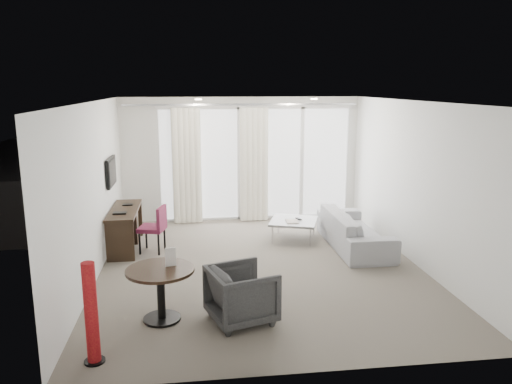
{
  "coord_description": "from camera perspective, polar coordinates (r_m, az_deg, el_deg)",
  "views": [
    {
      "loc": [
        -1.04,
        -7.42,
        2.84
      ],
      "look_at": [
        0.0,
        0.6,
        1.1
      ],
      "focal_mm": 35.0,
      "sensor_mm": 36.0,
      "label": 1
    }
  ],
  "objects": [
    {
      "name": "wall_front",
      "position": [
        4.8,
        5.59,
        -6.66
      ],
      "size": [
        5.0,
        0.0,
        2.6
      ],
      "primitive_type": "cube",
      "color": "silver",
      "rests_on": "ground"
    },
    {
      "name": "tub_armchair",
      "position": [
        6.2,
        -1.64,
        -11.63
      ],
      "size": [
        0.94,
        0.92,
        0.69
      ],
      "primitive_type": "imported",
      "rotation": [
        0.0,
        0.0,
        1.87
      ],
      "color": "#2F2F30",
      "rests_on": "floor"
    },
    {
      "name": "window_panel",
      "position": [
        10.62,
        -0.05,
        3.26
      ],
      "size": [
        4.0,
        0.02,
        2.38
      ],
      "primitive_type": null,
      "color": "white",
      "rests_on": "ground"
    },
    {
      "name": "rattan_chair_b",
      "position": [
        12.99,
        5.62,
        1.09
      ],
      "size": [
        0.62,
        0.62,
        0.72
      ],
      "primitive_type": null,
      "rotation": [
        0.0,
        0.0,
        -0.31
      ],
      "color": "#563221",
      "rests_on": "terrace_slab"
    },
    {
      "name": "balustrade",
      "position": [
        13.64,
        -1.65,
        2.27
      ],
      "size": [
        5.5,
        0.06,
        1.05
      ],
      "primitive_type": null,
      "color": "#B2B2B7",
      "rests_on": "terrace_slab"
    },
    {
      "name": "rattan_table",
      "position": [
        12.23,
        2.57,
        -0.14
      ],
      "size": [
        0.61,
        0.61,
        0.48
      ],
      "primitive_type": null,
      "rotation": [
        0.0,
        0.0,
        -0.32
      ],
      "color": "#563221",
      "rests_on": "terrace_slab"
    },
    {
      "name": "tv",
      "position": [
        9.11,
        -16.23,
        2.24
      ],
      "size": [
        0.05,
        0.8,
        0.5
      ],
      "primitive_type": null,
      "color": "black",
      "rests_on": "wall_left"
    },
    {
      "name": "wall_right",
      "position": [
        8.37,
        17.79,
        0.94
      ],
      "size": [
        0.0,
        6.0,
        2.6
      ],
      "primitive_type": "cube",
      "color": "silver",
      "rests_on": "ground"
    },
    {
      "name": "curtain_right",
      "position": [
        10.46,
        -0.21,
        3.12
      ],
      "size": [
        0.6,
        0.2,
        2.38
      ],
      "primitive_type": null,
      "color": "white",
      "rests_on": "ground"
    },
    {
      "name": "terrace_slab",
      "position": [
        12.35,
        -0.95,
        -1.44
      ],
      "size": [
        5.6,
        3.0,
        0.12
      ],
      "primitive_type": "cube",
      "color": "#4D4D50",
      "rests_on": "ground"
    },
    {
      "name": "floor",
      "position": [
        8.02,
        0.56,
        -8.61
      ],
      "size": [
        5.0,
        6.0,
        0.0
      ],
      "primitive_type": "cube",
      "color": "#635C50",
      "rests_on": "ground"
    },
    {
      "name": "red_lamp",
      "position": [
        5.53,
        -18.32,
        -13.03
      ],
      "size": [
        0.26,
        0.26,
        1.1
      ],
      "primitive_type": "cylinder",
      "rotation": [
        0.0,
        0.0,
        -0.2
      ],
      "color": "maroon",
      "rests_on": "floor"
    },
    {
      "name": "desk_chair",
      "position": [
        8.81,
        -11.82,
        -4.16
      ],
      "size": [
        0.54,
        0.52,
        0.81
      ],
      "primitive_type": null,
      "rotation": [
        0.0,
        0.0,
        -0.26
      ],
      "color": "maroon",
      "rests_on": "floor"
    },
    {
      "name": "downlight_b",
      "position": [
        9.3,
        6.66,
        10.52
      ],
      "size": [
        0.12,
        0.12,
        0.02
      ],
      "primitive_type": "cylinder",
      "color": "#FFE0B2",
      "rests_on": "ceiling"
    },
    {
      "name": "window_frame",
      "position": [
        10.61,
        -0.04,
        3.25
      ],
      "size": [
        4.1,
        0.06,
        2.44
      ],
      "primitive_type": null,
      "color": "white",
      "rests_on": "ground"
    },
    {
      "name": "remote",
      "position": [
        9.39,
        4.89,
        -3.22
      ],
      "size": [
        0.09,
        0.16,
        0.02
      ],
      "primitive_type": null,
      "rotation": [
        0.0,
        0.0,
        0.34
      ],
      "color": "black",
      "rests_on": "coffee_table"
    },
    {
      "name": "downlight_a",
      "position": [
        9.03,
        -6.61,
        10.47
      ],
      "size": [
        0.12,
        0.12,
        0.02
      ],
      "primitive_type": "cylinder",
      "color": "#FFE0B2",
      "rests_on": "ceiling"
    },
    {
      "name": "wall_left",
      "position": [
        7.72,
        -18.12,
        0.02
      ],
      "size": [
        0.0,
        6.0,
        2.6
      ],
      "primitive_type": "cube",
      "color": "silver",
      "rests_on": "ground"
    },
    {
      "name": "curtain_track",
      "position": [
        10.3,
        -1.62,
        9.97
      ],
      "size": [
        4.8,
        0.04,
        0.04
      ],
      "primitive_type": null,
      "color": "#B2B2B7",
      "rests_on": "ceiling"
    },
    {
      "name": "curtain_left",
      "position": [
        10.38,
        -7.91,
        2.93
      ],
      "size": [
        0.6,
        0.2,
        2.38
      ],
      "primitive_type": null,
      "color": "white",
      "rests_on": "ground"
    },
    {
      "name": "magazine",
      "position": [
        9.21,
        4.14,
        -3.51
      ],
      "size": [
        0.21,
        0.26,
        0.01
      ],
      "primitive_type": null,
      "rotation": [
        0.0,
        0.0,
        -0.06
      ],
      "color": "gray",
      "rests_on": "coffee_table"
    },
    {
      "name": "desk",
      "position": [
        9.13,
        -14.71,
        -4.07
      ],
      "size": [
        0.47,
        1.51,
        0.71
      ],
      "primitive_type": null,
      "color": "black",
      "rests_on": "floor"
    },
    {
      "name": "coffee_table",
      "position": [
        9.38,
        4.32,
        -4.32
      ],
      "size": [
        1.06,
        1.06,
        0.38
      ],
      "primitive_type": null,
      "rotation": [
        0.0,
        0.0,
        -0.33
      ],
      "color": "gray",
      "rests_on": "floor"
    },
    {
      "name": "menu_card",
      "position": [
        6.26,
        -9.72,
        -7.86
      ],
      "size": [
        0.13,
        0.04,
        0.23
      ],
      "primitive_type": null,
      "rotation": [
        0.0,
        0.0,
        0.17
      ],
      "color": "white",
      "rests_on": "round_table"
    },
    {
      "name": "round_table",
      "position": [
        6.33,
        -10.8,
        -11.43
      ],
      "size": [
        0.94,
        0.94,
        0.67
      ],
      "primitive_type": null,
      "rotation": [
        0.0,
        0.0,
        -0.14
      ],
      "color": "black",
      "rests_on": "floor"
    },
    {
      "name": "rattan_chair_a",
      "position": [
        12.25,
        0.12,
        0.86
      ],
      "size": [
        0.61,
        0.61,
        0.88
      ],
      "primitive_type": null,
      "rotation": [
        0.0,
        0.0,
        0.0
      ],
      "color": "#563221",
      "rests_on": "terrace_slab"
    },
    {
      "name": "ceiling",
      "position": [
        7.5,
        0.6,
        10.3
      ],
      "size": [
        5.0,
        6.0,
        0.0
      ],
      "primitive_type": "cube",
      "color": "white",
      "rests_on": "ground"
    },
    {
      "name": "sofa",
      "position": [
        9.09,
        11.18,
        -4.24
      ],
      "size": [
        0.84,
        2.15,
        0.63
      ],
      "primitive_type": "imported",
      "rotation": [
        0.0,
        0.0,
        1.57
      ],
      "color": "#95959A",
      "rests_on": "floor"
    }
  ]
}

